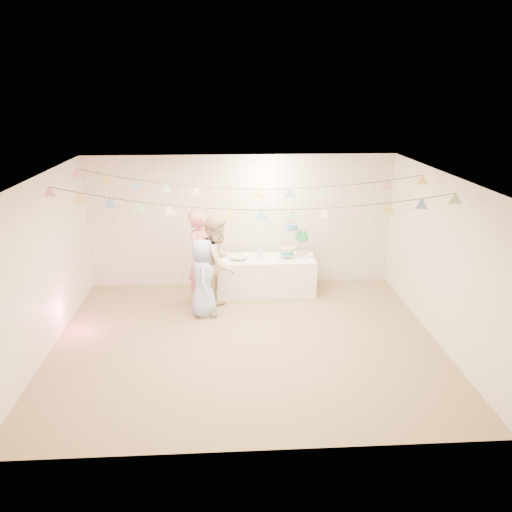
{
  "coord_description": "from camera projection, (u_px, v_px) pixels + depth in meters",
  "views": [
    {
      "loc": [
        -0.27,
        -7.01,
        3.81
      ],
      "look_at": [
        0.2,
        0.8,
        1.15
      ],
      "focal_mm": 35.0,
      "sensor_mm": 36.0,
      "label": 1
    }
  ],
  "objects": [
    {
      "name": "cake_stand",
      "position": [
        294.0,
        237.0,
        9.49
      ],
      "size": [
        0.61,
        0.36,
        0.68
      ],
      "primitive_type": null,
      "color": "silver",
      "rests_on": "table"
    },
    {
      "name": "person_child",
      "position": [
        203.0,
        278.0,
        8.6
      ],
      "size": [
        0.45,
        0.68,
        1.38
      ],
      "primitive_type": "imported",
      "rotation": [
        0.0,
        0.0,
        1.58
      ],
      "color": "#97A8D6",
      "rests_on": "floor"
    },
    {
      "name": "platter",
      "position": [
        239.0,
        257.0,
        9.45
      ],
      "size": [
        0.32,
        0.32,
        0.02
      ],
      "primitive_type": "cylinder",
      "color": "white",
      "rests_on": "table"
    },
    {
      "name": "tealight_1",
      "position": [
        247.0,
        255.0,
        9.68
      ],
      "size": [
        0.04,
        0.04,
        0.03
      ],
      "primitive_type": "cylinder",
      "color": "#FFD88C",
      "rests_on": "table"
    },
    {
      "name": "posy",
      "position": [
        260.0,
        251.0,
        9.54
      ],
      "size": [
        0.14,
        0.14,
        0.16
      ],
      "primitive_type": null,
      "color": "white",
      "rests_on": "table"
    },
    {
      "name": "cake_top_tier",
      "position": [
        292.0,
        223.0,
        9.37
      ],
      "size": [
        0.25,
        0.25,
        0.19
      ],
      "primitive_type": null,
      "color": "#3D8BC2",
      "rests_on": "cake_stand"
    },
    {
      "name": "tealight_2",
      "position": [
        272.0,
        261.0,
        9.33
      ],
      "size": [
        0.04,
        0.04,
        0.03
      ],
      "primitive_type": "cylinder",
      "color": "#FFD88C",
      "rests_on": "table"
    },
    {
      "name": "cake_bottom",
      "position": [
        286.0,
        251.0,
        9.51
      ],
      "size": [
        0.31,
        0.31,
        0.15
      ],
      "primitive_type": null,
      "color": "teal",
      "rests_on": "cake_stand"
    },
    {
      "name": "cake_middle",
      "position": [
        303.0,
        235.0,
        9.58
      ],
      "size": [
        0.27,
        0.27,
        0.22
      ],
      "primitive_type": null,
      "color": "green",
      "rests_on": "cake_stand"
    },
    {
      "name": "person_adult_a",
      "position": [
        201.0,
        258.0,
        8.99
      ],
      "size": [
        0.67,
        0.76,
        1.76
      ],
      "primitive_type": "imported",
      "rotation": [
        0.0,
        0.0,
        1.08
      ],
      "color": "#C9696B",
      "rests_on": "floor"
    },
    {
      "name": "tealight_6",
      "position": [
        295.0,
        254.0,
        9.71
      ],
      "size": [
        0.04,
        0.04,
        0.03
      ],
      "primitive_type": "cylinder",
      "color": "#FFD88C",
      "rests_on": "table"
    },
    {
      "name": "tealight_0",
      "position": [
        224.0,
        261.0,
        9.35
      ],
      "size": [
        0.04,
        0.04,
        0.03
      ],
      "primitive_type": "cylinder",
      "color": "#FFD88C",
      "rests_on": "table"
    },
    {
      "name": "left_wall",
      "position": [
        41.0,
        268.0,
        7.28
      ],
      "size": [
        5.0,
        5.0,
        0.0
      ],
      "primitive_type": "plane",
      "color": "white",
      "rests_on": "ground"
    },
    {
      "name": "back_wall",
      "position": [
        241.0,
        221.0,
        9.82
      ],
      "size": [
        6.0,
        6.0,
        0.0
      ],
      "primitive_type": "plane",
      "color": "white",
      "rests_on": "ground"
    },
    {
      "name": "bunting_back",
      "position": [
        243.0,
        181.0,
        8.15
      ],
      "size": [
        5.6,
        1.1,
        0.4
      ],
      "primitive_type": null,
      "color": "pink",
      "rests_on": "ceiling"
    },
    {
      "name": "right_wall",
      "position": [
        442.0,
        260.0,
        7.62
      ],
      "size": [
        5.0,
        5.0,
        0.0
      ],
      "primitive_type": "plane",
      "color": "white",
      "rests_on": "ground"
    },
    {
      "name": "ceiling",
      "position": [
        245.0,
        177.0,
        7.03
      ],
      "size": [
        6.0,
        6.0,
        0.0
      ],
      "primitive_type": "plane",
      "color": "silver",
      "rests_on": "ground"
    },
    {
      "name": "bunting_front",
      "position": [
        246.0,
        200.0,
        6.94
      ],
      "size": [
        5.6,
        0.9,
        0.36
      ],
      "primitive_type": null,
      "color": "#72A5E5",
      "rests_on": "ceiling"
    },
    {
      "name": "table",
      "position": [
        265.0,
        275.0,
        9.65
      ],
      "size": [
        1.88,
        0.75,
        0.71
      ],
      "primitive_type": "cube",
      "color": "white",
      "rests_on": "floor"
    },
    {
      "name": "floor",
      "position": [
        246.0,
        341.0,
        7.87
      ],
      "size": [
        6.0,
        6.0,
        0.0
      ],
      "primitive_type": "plane",
      "color": "olive",
      "rests_on": "ground"
    },
    {
      "name": "person_adult_b",
      "position": [
        218.0,
        264.0,
        8.74
      ],
      "size": [
        0.87,
        0.99,
        1.74
      ],
      "primitive_type": "imported",
      "rotation": [
        0.0,
        0.0,
        1.29
      ],
      "color": "tan",
      "rests_on": "floor"
    },
    {
      "name": "tealight_4",
      "position": [
        309.0,
        259.0,
        9.41
      ],
      "size": [
        0.04,
        0.04,
        0.03
      ],
      "primitive_type": "cylinder",
      "color": "#FFD88C",
      "rests_on": "table"
    },
    {
      "name": "tealight_3",
      "position": [
        282.0,
        253.0,
        9.76
      ],
      "size": [
        0.04,
        0.04,
        0.03
      ],
      "primitive_type": "cylinder",
      "color": "#FFD88C",
      "rests_on": "table"
    },
    {
      "name": "tealight_5",
      "position": [
        311.0,
        254.0,
        9.73
      ],
      "size": [
        0.04,
        0.04,
        0.03
      ],
      "primitive_type": "cylinder",
      "color": "#FFD88C",
      "rests_on": "table"
    },
    {
      "name": "front_wall",
      "position": [
        256.0,
        346.0,
        5.09
      ],
      "size": [
        6.0,
        6.0,
        0.0
      ],
      "primitive_type": "plane",
      "color": "white",
      "rests_on": "ground"
    }
  ]
}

